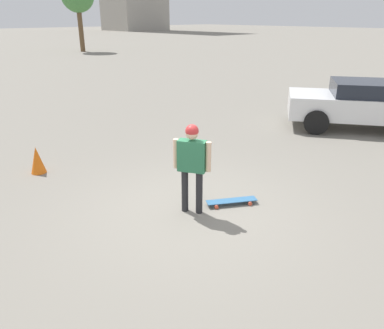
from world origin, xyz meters
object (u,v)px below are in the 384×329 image
Objects in this scene: skateboard at (232,201)px; traffic_cone at (37,160)px; car_parked_near at (360,103)px; person at (192,159)px.

traffic_cone is (-2.01, 3.90, 0.23)m from skateboard.
car_parked_near reaches higher than traffic_cone.
person is 2.67× the size of traffic_cone.
person is 7.35m from car_parked_near.
person is at bearing 58.65° from car_parked_near.
traffic_cone is at bearing 35.06° from car_parked_near.
skateboard is at bearing -62.76° from traffic_cone.
person is 3.89m from traffic_cone.
person reaches higher than traffic_cone.
traffic_cone reaches higher than skateboard.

